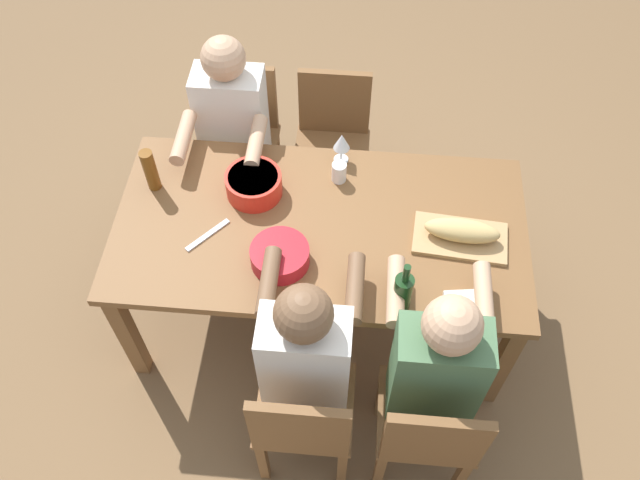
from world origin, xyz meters
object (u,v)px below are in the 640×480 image
at_px(diner_near_center, 307,355).
at_px(chair_far_center, 333,138).
at_px(wine_bottle, 403,293).
at_px(chair_near_center, 303,420).
at_px(wine_glass, 342,143).
at_px(cup_far_center, 339,172).
at_px(chair_far_left, 241,133).
at_px(bread_loaf, 462,231).
at_px(dining_table, 320,236).
at_px(cutting_board, 460,238).
at_px(serving_bowl_pasta, 280,255).
at_px(beer_bottle, 150,170).
at_px(diner_near_right, 435,365).
at_px(diner_far_left, 231,128).
at_px(serving_bowl_fruit, 254,183).
at_px(chair_near_right, 428,431).
at_px(napkin_stack, 463,306).

bearing_deg(diner_near_center, chair_far_center, 90.00).
height_order(diner_near_center, wine_bottle, diner_near_center).
relative_size(chair_near_center, wine_bottle, 2.93).
distance_m(wine_glass, cup_far_center, 0.14).
bearing_deg(wine_bottle, chair_far_left, 126.20).
bearing_deg(bread_loaf, chair_near_center, -128.58).
relative_size(chair_near_center, wine_glass, 5.12).
bearing_deg(wine_bottle, bread_loaf, 54.70).
distance_m(dining_table, cutting_board, 0.61).
height_order(cutting_board, wine_bottle, wine_bottle).
height_order(diner_near_center, serving_bowl_pasta, diner_near_center).
xyz_separation_m(bread_loaf, beer_bottle, (-1.38, 0.18, 0.04)).
xyz_separation_m(chair_far_center, wine_glass, (0.07, -0.39, 0.37)).
bearing_deg(serving_bowl_pasta, chair_near_center, -75.55).
distance_m(chair_far_left, diner_near_right, 1.72).
distance_m(dining_table, bread_loaf, 0.63).
bearing_deg(serving_bowl_pasta, cup_far_center, 65.89).
xyz_separation_m(diner_far_left, bread_loaf, (1.11, -0.63, 0.11)).
height_order(diner_near_right, cutting_board, diner_near_right).
xyz_separation_m(wine_bottle, wine_glass, (-0.29, 0.78, 0.01)).
bearing_deg(wine_bottle, chair_far_center, 106.93).
bearing_deg(beer_bottle, serving_bowl_pasta, -30.25).
xyz_separation_m(diner_near_right, wine_bottle, (-0.14, 0.22, 0.15)).
xyz_separation_m(wine_bottle, beer_bottle, (-1.13, 0.54, 0.00)).
xyz_separation_m(serving_bowl_fruit, wine_glass, (0.38, 0.23, 0.05)).
relative_size(chair_far_center, beer_bottle, 3.86).
relative_size(diner_near_center, wine_glass, 7.23).
bearing_deg(chair_near_right, diner_near_right, 90.00).
height_order(dining_table, serving_bowl_fruit, serving_bowl_fruit).
bearing_deg(diner_near_right, wine_bottle, 122.90).
bearing_deg(serving_bowl_fruit, chair_far_center, 63.38).
bearing_deg(chair_far_left, serving_bowl_fruit, -73.36).
relative_size(chair_near_center, napkin_stack, 6.07).
xyz_separation_m(diner_far_left, wine_bottle, (0.85, -0.98, 0.15)).
height_order(chair_far_left, wine_glass, wine_glass).
height_order(diner_near_center, napkin_stack, diner_near_center).
bearing_deg(diner_near_center, napkin_stack, 21.48).
distance_m(diner_far_left, wine_glass, 0.62).
bearing_deg(bread_loaf, napkin_stack, -89.95).
height_order(serving_bowl_fruit, napkin_stack, serving_bowl_fruit).
distance_m(diner_far_left, serving_bowl_fruit, 0.49).
height_order(diner_near_right, wine_glass, diner_near_right).
bearing_deg(cup_far_center, serving_bowl_pasta, -114.11).
xyz_separation_m(dining_table, wine_bottle, (0.36, -0.38, 0.19)).
distance_m(chair_near_center, cutting_board, 1.01).
xyz_separation_m(chair_near_right, wine_bottle, (-0.14, 0.41, 0.37)).
height_order(chair_far_center, diner_far_left, diner_far_left).
bearing_deg(wine_bottle, chair_near_right, -70.51).
bearing_deg(chair_far_center, chair_near_center, -90.00).
height_order(dining_table, diner_near_right, diner_near_right).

